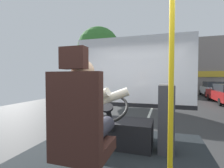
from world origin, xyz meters
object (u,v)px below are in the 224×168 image
object	(u,v)px
parked_car_white	(213,89)
steering_console	(117,131)
handrail_pole	(171,70)
fare_box	(166,119)
bus_driver	(87,112)
parked_car_green	(199,86)
driver_seat	(80,135)

from	to	relation	value
parked_car_white	steering_console	bearing A→B (deg)	-108.78
steering_console	handrail_pole	distance (m)	1.61
handrail_pole	fare_box	bearing A→B (deg)	91.20
steering_console	fare_box	size ratio (longest dim) A/B	1.11
bus_driver	parked_car_white	size ratio (longest dim) A/B	0.20
fare_box	handrail_pole	bearing A→B (deg)	-88.80
handrail_pole	parked_car_green	xyz separation A→B (m)	(4.30, 22.30, -1.17)
parked_car_white	handrail_pole	bearing A→B (deg)	-105.12
driver_seat	fare_box	distance (m)	1.40
fare_box	steering_console	bearing A→B (deg)	175.86
bus_driver	fare_box	world-z (taller)	bus_driver
driver_seat	steering_console	distance (m)	1.28
handrail_pole	bus_driver	bearing A→B (deg)	-178.16
parked_car_green	bus_driver	bearing A→B (deg)	-102.78
driver_seat	bus_driver	xyz separation A→B (m)	(0.00, 0.13, 0.18)
bus_driver	parked_car_green	xyz separation A→B (m)	(5.06, 22.33, -0.77)
fare_box	driver_seat	bearing A→B (deg)	-122.26
handrail_pole	parked_car_green	distance (m)	22.74
bus_driver	parked_car_green	bearing A→B (deg)	77.22
bus_driver	handrail_pole	size ratio (longest dim) A/B	0.34
parked_car_white	parked_car_green	distance (m)	6.08
driver_seat	handrail_pole	size ratio (longest dim) A/B	0.58
steering_console	handrail_pole	world-z (taller)	handrail_pole
bus_driver	steering_console	world-z (taller)	bus_driver
steering_console	handrail_pole	xyz separation A→B (m)	(0.76, -1.08, 0.92)
fare_box	parked_car_green	bearing A→B (deg)	78.52
driver_seat	bus_driver	size ratio (longest dim) A/B	1.73
steering_console	fare_box	distance (m)	0.79
driver_seat	handrail_pole	distance (m)	0.97
handrail_pole	parked_car_green	world-z (taller)	handrail_pole
driver_seat	handrail_pole	xyz separation A→B (m)	(0.76, 0.16, 0.57)
driver_seat	parked_car_white	world-z (taller)	driver_seat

